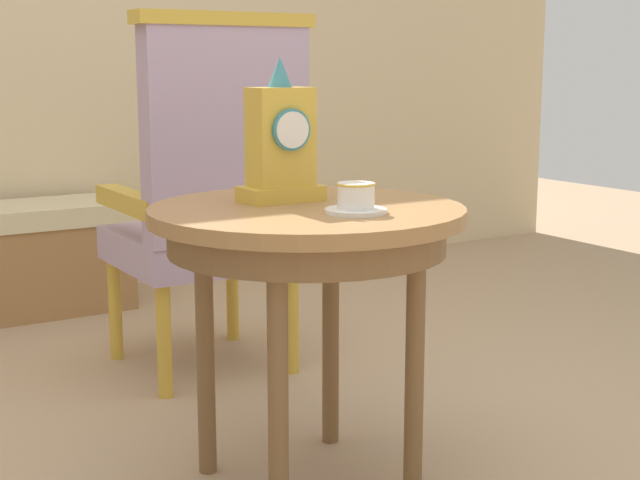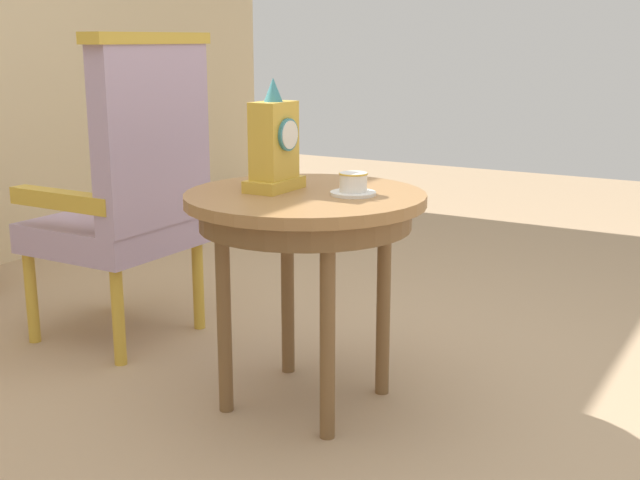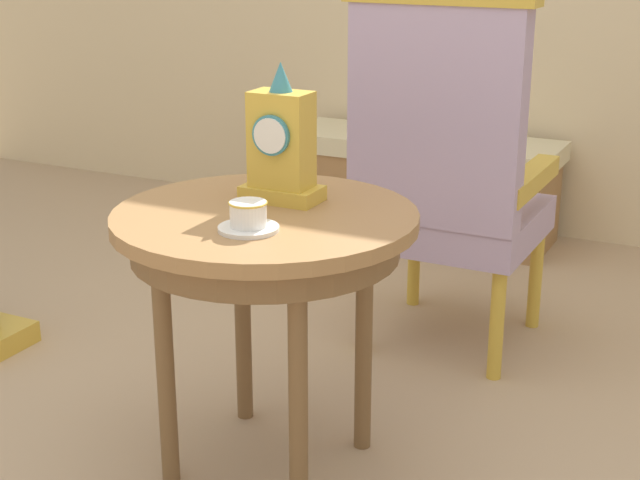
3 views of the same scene
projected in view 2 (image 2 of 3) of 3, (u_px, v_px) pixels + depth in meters
ground_plane at (295, 411)px, 2.56m from camera, size 10.00×10.00×0.00m
side_table at (305, 218)px, 2.49m from camera, size 0.72×0.72×0.67m
teacup_left at (353, 185)px, 2.43m from camera, size 0.14×0.14×0.07m
mantel_clock at (274, 146)px, 2.48m from camera, size 0.19×0.11×0.34m
armchair at (131, 186)px, 3.03m from camera, size 0.56×0.54×1.14m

